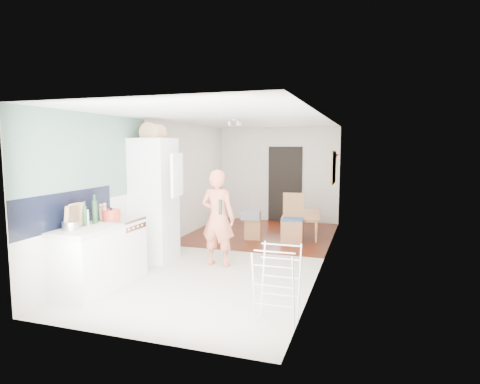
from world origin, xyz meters
The scene contains 32 objects.
room_shell centered at (0.00, 0.00, 1.25)m, with size 3.20×7.00×2.50m, color silver, non-canonical shape.
floor centered at (0.00, 0.00, 0.00)m, with size 3.20×7.00×0.01m, color beige.
wood_floor_overlay centered at (0.00, 1.85, 0.01)m, with size 3.20×3.30×0.01m, color #5B190B.
sage_wall_panel centered at (-1.59, -2.00, 1.85)m, with size 0.02×3.00×1.30m, color slate.
tile_splashback centered at (-1.59, -2.55, 1.15)m, with size 0.02×1.90×0.50m, color black.
doorway_recess centered at (0.20, 3.48, 1.00)m, with size 0.90×0.04×2.00m, color black.
base_cabinet centered at (-1.30, -2.55, 0.43)m, with size 0.60×0.90×0.86m, color white.
worktop centered at (-1.30, -2.55, 0.89)m, with size 0.62×0.92×0.06m, color beige.
range_cooker centered at (-1.30, -1.80, 0.44)m, with size 0.60×0.60×0.88m, color white.
cooker_top centered at (-1.30, -1.80, 0.90)m, with size 0.60×0.60×0.04m, color silver.
fridge_housing centered at (-1.27, -0.78, 1.07)m, with size 0.66×0.66×2.15m, color white.
fridge_door centered at (-0.66, -1.08, 1.55)m, with size 0.56×0.04×0.70m, color white.
fridge_interior centered at (-0.96, -0.78, 1.55)m, with size 0.02×0.52×0.66m, color white.
pinboard centered at (1.58, 1.90, 1.55)m, with size 0.03×0.90×0.70m, color tan.
pinboard_frame centered at (1.57, 1.90, 1.55)m, with size 0.01×0.94×0.74m, color #AC724A.
wall_sconce centered at (1.54, 2.55, 1.75)m, with size 0.18×0.18×0.16m, color maroon.
person centered at (-0.07, -0.77, 0.96)m, with size 0.70×0.46×1.93m, color #EE765B.
dining_table centered at (0.93, 1.93, 0.22)m, with size 1.23×0.68×0.43m, color #AC724A.
dining_chair centered at (0.83, 1.17, 0.52)m, with size 0.43×0.43×1.03m, color #AC724A, non-canonical shape.
stool centered at (-0.05, 1.27, 0.22)m, with size 0.34×0.34×0.45m, color #AC724A, non-canonical shape.
grey_drape centered at (-0.08, 1.23, 0.54)m, with size 0.40×0.40×0.18m, color gray.
drying_rack centered at (1.37, -2.65, 0.45)m, with size 0.46×0.42×0.90m, color white, non-canonical shape.
bread_bin centered at (-1.26, -0.77, 2.25)m, with size 0.36×0.35×0.19m, color tan, non-canonical shape.
red_casserole centered at (-1.31, -1.96, 1.00)m, with size 0.27×0.27×0.16m, color red.
steel_pan centered at (-1.40, -2.71, 0.98)m, with size 0.22×0.22×0.11m, color silver.
held_bottle centered at (0.02, -0.91, 1.03)m, with size 0.05×0.05×0.24m, color #1B3E1E.
bottle_a centered at (-1.38, -2.24, 1.09)m, with size 0.08×0.08×0.33m, color #1B3E1E.
bottle_b centered at (-1.38, -2.45, 1.06)m, with size 0.06×0.06×0.28m, color #1B3E1E.
bottle_c centered at (-1.40, -2.42, 1.03)m, with size 0.09×0.09×0.22m, color silver.
pepper_mill_front centered at (-1.44, -2.02, 1.02)m, with size 0.05×0.05×0.19m, color tan.
pepper_mill_back centered at (-1.38, -2.02, 1.02)m, with size 0.06×0.06×0.21m, color tan.
chopping_boards centered at (-1.42, -2.62, 1.09)m, with size 0.04×0.25×0.34m, color tan, non-canonical shape.
Camera 1 is at (2.32, -6.96, 2.02)m, focal length 30.00 mm.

